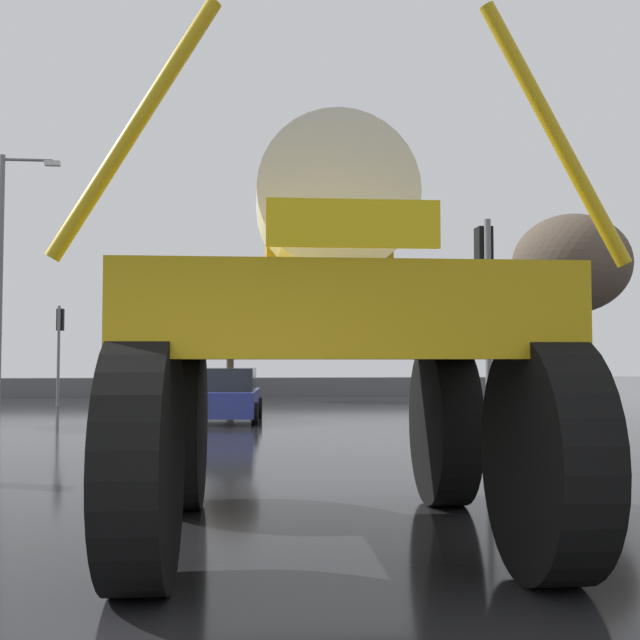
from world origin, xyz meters
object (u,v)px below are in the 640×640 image
traffic_signal_far_left (60,333)px  streetlight_far_left (5,269)px  bare_tree_right (572,265)px  sedan_ahead (227,396)px  traffic_signal_near_right (485,287)px  bare_tree_far_center (230,295)px  oversize_sprayer (328,340)px

traffic_signal_far_left → streetlight_far_left: 4.45m
streetlight_far_left → bare_tree_right: size_ratio=1.45×
sedan_ahead → traffic_signal_near_right: bearing=-153.1°
bare_tree_right → streetlight_far_left: bearing=163.5°
streetlight_far_left → bare_tree_right: 18.26m
traffic_signal_far_left → bare_tree_far_center: 7.68m
sedan_ahead → traffic_signal_far_left: size_ratio=1.10×
oversize_sprayer → bare_tree_far_center: (-1.40, 27.17, 2.66)m
sedan_ahead → bare_tree_right: bare_tree_right is taller
sedan_ahead → traffic_signal_near_right: 11.44m
sedan_ahead → traffic_signal_near_right: (4.44, -10.30, 2.25)m
bare_tree_far_center → bare_tree_right: bearing=-51.7°
oversize_sprayer → traffic_signal_far_left: size_ratio=1.41×
streetlight_far_left → bare_tree_far_center: bearing=45.7°
traffic_signal_near_right → bare_tree_right: bare_tree_right is taller
traffic_signal_near_right → bare_tree_right: (5.53, 9.39, 1.54)m
bare_tree_far_center → sedan_ahead: bearing=-89.4°
bare_tree_right → bare_tree_far_center: 16.29m
streetlight_far_left → traffic_signal_near_right: bearing=-50.6°
traffic_signal_near_right → traffic_signal_far_left: bearing=120.8°
oversize_sprayer → traffic_signal_near_right: oversize_sprayer is taller
oversize_sprayer → bare_tree_far_center: 27.33m
oversize_sprayer → sedan_ahead: 15.39m
traffic_signal_near_right → streetlight_far_left: bearing=129.4°
traffic_signal_far_left → bare_tree_far_center: bare_tree_far_center is taller
sedan_ahead → bare_tree_right: size_ratio=0.70×
traffic_signal_far_left → streetlight_far_left: (-0.97, -3.84, 2.01)m
traffic_signal_far_left → sedan_ahead: bearing=-51.1°
oversize_sprayer → sedan_ahead: (-1.28, 15.29, -1.23)m
oversize_sprayer → streetlight_far_left: 21.65m
streetlight_far_left → bare_tree_right: streetlight_far_left is taller
traffic_signal_near_right → bare_tree_right: size_ratio=0.68×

